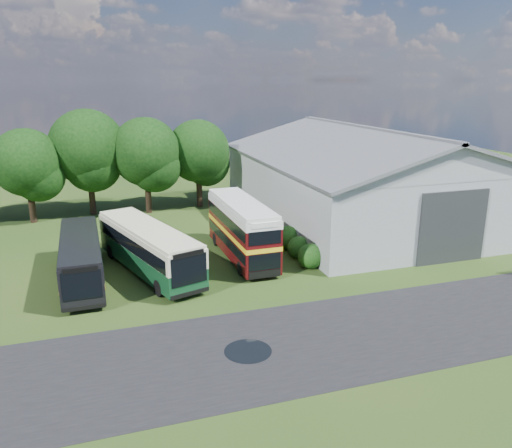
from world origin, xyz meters
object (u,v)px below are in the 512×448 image
object	(u,v)px
bus_green_single	(148,248)
bus_maroon_double	(242,230)
bus_dark_single	(81,258)
storage_shed	(363,172)

from	to	relation	value
bus_green_single	bus_maroon_double	size ratio (longest dim) A/B	1.20
bus_maroon_double	bus_dark_single	world-z (taller)	bus_maroon_double
bus_maroon_double	storage_shed	bearing A→B (deg)	26.07
storage_shed	bus_maroon_double	size ratio (longest dim) A/B	2.62
bus_maroon_double	bus_dark_single	size ratio (longest dim) A/B	0.93
storage_shed	bus_green_single	distance (m)	21.19
bus_maroon_double	bus_dark_single	distance (m)	10.65
bus_maroon_double	bus_dark_single	xyz separation A→B (m)	(-10.59, -0.97, -0.54)
storage_shed	bus_green_single	bearing A→B (deg)	-159.12
storage_shed	bus_dark_single	xyz separation A→B (m)	(-23.78, -7.72, -2.68)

